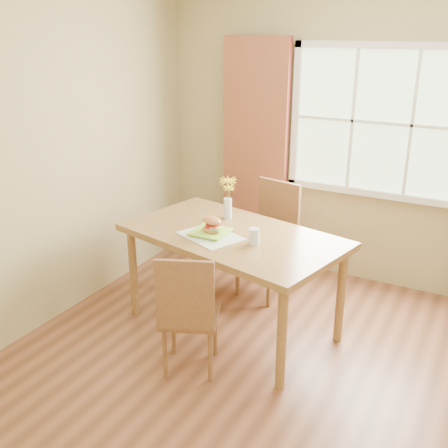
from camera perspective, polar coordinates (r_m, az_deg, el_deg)
room at (r=3.04m, az=8.67°, el=2.77°), size 4.24×3.84×2.74m
window at (r=4.76m, az=16.81°, el=10.50°), size 1.62×0.06×1.32m
curtain_left at (r=5.11m, az=3.40°, el=7.41°), size 0.65×0.08×2.20m
dining_table at (r=4.00m, az=0.94°, el=-2.10°), size 1.82×1.27×0.81m
chair_near at (r=3.55m, az=-3.92°, el=-9.32°), size 0.50×0.50×0.91m
chair_far at (r=4.64m, az=5.19°, el=-1.05°), size 0.50×0.50×1.02m
placemat at (r=3.90m, az=-1.48°, el=-1.31°), size 0.54×0.48×0.01m
plate at (r=3.94m, az=-1.48°, el=-0.97°), size 0.27×0.27×0.01m
croissant_sandwich at (r=3.90m, az=-1.34°, el=-0.10°), size 0.19×0.16×0.13m
water_glass at (r=3.75m, az=3.28°, el=-1.40°), size 0.08×0.08×0.12m
flower_vase at (r=4.21m, az=0.43°, el=3.27°), size 0.14×0.14×0.34m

